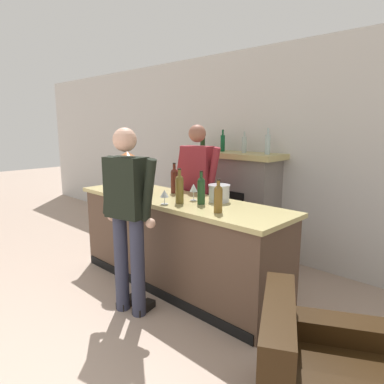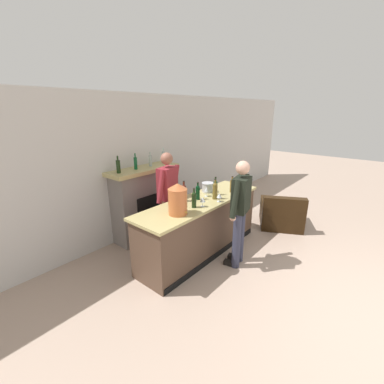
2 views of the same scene
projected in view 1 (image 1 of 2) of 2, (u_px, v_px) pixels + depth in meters
wall_back_panel at (268, 155)px, 4.53m from camera, size 12.00×0.07×2.75m
bar_counter at (177, 242)px, 3.75m from camera, size 2.61×0.75×0.99m
fireplace_stone at (232, 202)px, 4.73m from camera, size 1.44×0.52×1.72m
person_customer at (128, 214)px, 3.10m from camera, size 0.65×0.37×1.74m
person_bartender at (197, 189)px, 4.21m from camera, size 0.65×0.36×1.76m
copper_dispenser at (128, 171)px, 4.00m from camera, size 0.28×0.32×0.47m
ice_bucket_steel at (219, 193)px, 3.48m from camera, size 0.22×0.22×0.17m
wine_bottle_riesling_slim at (180, 188)px, 3.39m from camera, size 0.08×0.08×0.35m
wine_bottle_chardonnay_pale at (180, 185)px, 3.68m from camera, size 0.07×0.07×0.30m
wine_bottle_burgundy_dark at (218, 198)px, 3.03m from camera, size 0.08×0.08×0.30m
wine_bottle_merlot_tall at (174, 180)px, 3.91m from camera, size 0.08×0.08×0.35m
wine_bottle_port_short at (201, 189)px, 3.35m from camera, size 0.08×0.08×0.33m
wine_bottle_rose_blush at (147, 183)px, 3.77m from camera, size 0.07×0.07×0.31m
wine_glass_by_dispenser at (164, 194)px, 3.35m from camera, size 0.09×0.09×0.15m
wine_glass_front_left at (194, 188)px, 3.52m from camera, size 0.08×0.08×0.18m
wine_glass_mid_counter at (147, 187)px, 3.64m from camera, size 0.09×0.09×0.16m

